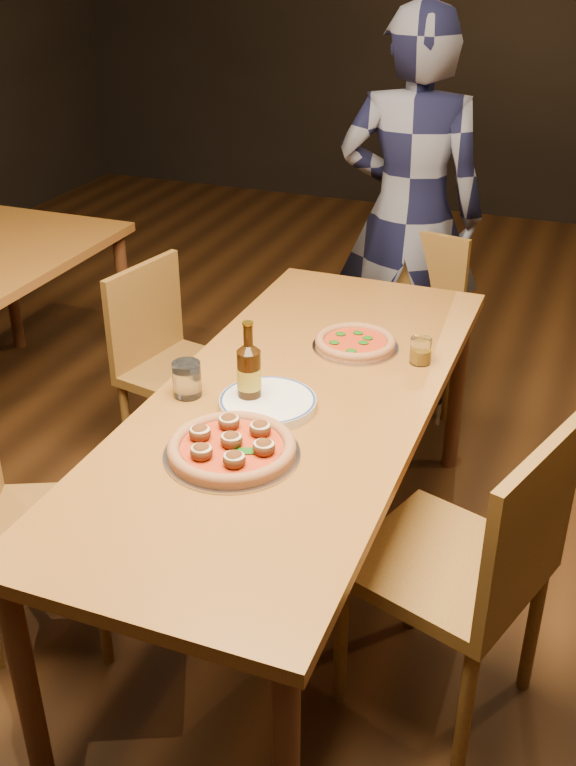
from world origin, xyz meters
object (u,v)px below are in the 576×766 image
(chair_main_nw, at_px, (46,522))
(chair_end, at_px, (398,334))
(chair_main_sw, at_px, (186,371))
(pizza_meatball, at_px, (232,447))
(chair_main_e, at_px, (446,563))
(plate_stack, at_px, (268,403))
(amber_glass, at_px, (421,351))
(pizza_margherita, at_px, (355,343))
(diner, at_px, (410,216))
(table_main, at_px, (294,417))
(water_glass, at_px, (187,379))
(beer_bottle, at_px, (249,376))

(chair_main_nw, bearing_deg, chair_end, -47.37)
(chair_main_sw, height_order, pizza_meatball, chair_main_sw)
(chair_main_sw, xyz_separation_m, chair_main_e, (1.20, -0.82, 0.05))
(plate_stack, relative_size, amber_glass, 3.30)
(plate_stack, bearing_deg, amber_glass, 51.79)
(amber_glass, bearing_deg, pizza_margherita, 172.19)
(chair_main_sw, xyz_separation_m, diner, (0.64, 0.93, 0.43))
(chair_main_sw, relative_size, chair_end, 1.00)
(pizza_meatball, relative_size, plate_stack, 1.29)
(table_main, bearing_deg, pizza_meatball, -96.50)
(chair_end, bearing_deg, water_glass, -91.64)
(table_main, xyz_separation_m, diner, (-0.02, 1.47, 0.20))
(chair_main_sw, height_order, diner, diner)
(plate_stack, bearing_deg, chair_end, 86.40)
(chair_main_nw, height_order, pizza_meatball, chair_main_nw)
(chair_main_e, height_order, water_glass, chair_main_e)
(pizza_meatball, bearing_deg, chair_main_nw, -173.13)
(table_main, bearing_deg, chair_main_e, -26.65)
(chair_main_nw, xyz_separation_m, amber_glass, (0.93, 0.78, 0.38))
(chair_main_sw, relative_size, pizza_meatball, 2.42)
(chair_end, distance_m, pizza_meatball, 1.57)
(table_main, distance_m, amber_glass, 0.48)
(pizza_meatball, distance_m, water_glass, 0.36)
(table_main, relative_size, beer_bottle, 7.84)
(plate_stack, height_order, diner, diner)
(pizza_margherita, bearing_deg, diner, 94.85)
(water_glass, relative_size, amber_glass, 1.25)
(water_glass, bearing_deg, pizza_meatball, -44.04)
(chair_end, relative_size, pizza_meatball, 2.43)
(chair_main_sw, height_order, chair_main_e, chair_main_e)
(plate_stack, relative_size, water_glass, 2.64)
(chair_main_sw, distance_m, water_glass, 0.83)
(pizza_meatball, height_order, water_glass, water_glass)
(table_main, xyz_separation_m, plate_stack, (-0.05, -0.09, 0.09))
(pizza_margherita, xyz_separation_m, water_glass, (-0.37, -0.49, 0.04))
(chair_end, relative_size, plate_stack, 3.13)
(chair_main_nw, relative_size, water_glass, 7.67)
(chair_main_nw, relative_size, chair_main_e, 0.84)
(amber_glass, bearing_deg, chair_end, 108.08)
(pizza_margherita, height_order, water_glass, water_glass)
(pizza_margherita, relative_size, diner, 0.16)
(plate_stack, xyz_separation_m, diner, (0.03, 1.56, 0.11))
(beer_bottle, relative_size, diner, 0.15)
(amber_glass, bearing_deg, chair_main_nw, -139.97)
(chair_main_sw, xyz_separation_m, chair_end, (0.69, 0.63, 0.00))
(chair_main_e, xyz_separation_m, plate_stack, (-0.59, 0.18, 0.27))
(amber_glass, bearing_deg, chair_main_e, -68.98)
(pizza_meatball, distance_m, plate_stack, 0.27)
(pizza_margherita, relative_size, amber_glass, 3.35)
(chair_main_e, relative_size, beer_bottle, 3.83)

